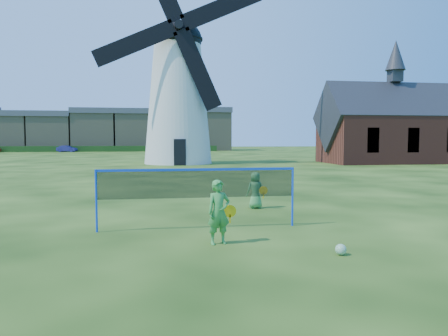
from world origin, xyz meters
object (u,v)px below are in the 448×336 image
chapel (394,129)px  play_ball (341,250)px  player_girl (219,212)px  windmill (178,93)px  car_right (67,149)px  player_boy (255,190)px  badminton_net (198,184)px

chapel → play_ball: size_ratio=61.96×
player_girl → windmill: bearing=75.6°
chapel → player_girl: 35.25m
windmill → car_right: windmill is taller
chapel → player_boy: size_ratio=11.27×
windmill → player_boy: windmill is taller
windmill → play_ball: windmill is taller
chapel → car_right: 53.52m
player_boy → badminton_net: bearing=44.8°
car_right → windmill: bearing=-141.5°
chapel → badminton_net: chapel is taller
windmill → badminton_net: size_ratio=3.80×
player_boy → play_ball: 5.78m
player_boy → car_right: (-18.55, 61.85, -0.05)m
player_girl → play_ball: size_ratio=6.40×
chapel → badminton_net: (-21.16, -26.69, -2.10)m
play_ball → car_right: car_right is taller
player_girl → chapel: bearing=40.2°
badminton_net → player_boy: bearing=53.0°
chapel → badminton_net: bearing=-128.4°
windmill → player_girl: size_ratio=13.62×
player_boy → windmill: bearing=-95.3°
badminton_net → play_ball: 3.98m
chapel → player_boy: chapel is taller
play_ball → player_boy: bearing=94.0°
chapel → player_girl: bearing=-126.4°
play_ball → car_right: 70.20m
player_girl → play_ball: 2.65m
windmill → play_ball: bearing=-86.8°
play_ball → car_right: size_ratio=0.07×
player_boy → player_girl: bearing=59.2°
windmill → car_right: bearing=115.5°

